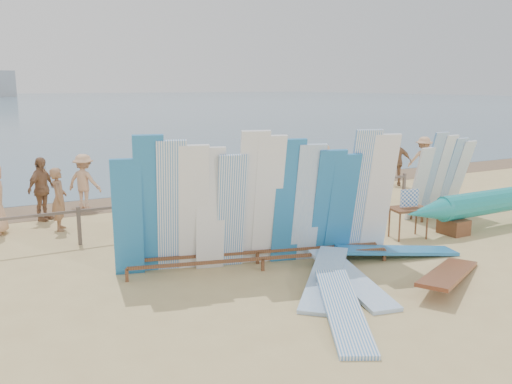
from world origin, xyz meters
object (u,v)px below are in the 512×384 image
main_surfboard_rack (260,206)px  outrigger_canoe (505,201)px  flat_board_a (350,285)px  beachgoer_3 (84,182)px  side_surfboard_rack (440,178)px  beachgoer_1 (59,199)px  flat_board_b (325,286)px  flat_board_e (343,319)px  flat_board_c (448,282)px  flat_board_d (397,257)px  stroller (303,190)px  beachgoer_7 (292,176)px  beachgoer_9 (322,169)px  beachgoer_8 (303,180)px  beachgoer_10 (397,162)px  beachgoer_extra_0 (423,159)px  beach_chair_right (265,201)px  beachgoer_extra_1 (41,189)px  beach_chair_left (221,206)px  vendor_table (408,222)px  beachgoer_6 (315,176)px

main_surfboard_rack → outrigger_canoe: bearing=14.4°
flat_board_a → beachgoer_3: bearing=119.7°
side_surfboard_rack → flat_board_a: (-5.51, -3.03, -1.09)m
beachgoer_1 → flat_board_b: bearing=-138.6°
flat_board_e → main_surfboard_rack: bearing=116.5°
flat_board_c → flat_board_d: (0.22, 1.59, 0.00)m
stroller → beachgoer_7: 0.68m
beachgoer_9 → beachgoer_1: (-8.63, -0.71, -0.04)m
flat_board_d → beachgoer_8: (1.15, 5.40, 0.77)m
flat_board_e → beachgoer_10: (8.88, 8.37, 0.89)m
side_surfboard_rack → outrigger_canoe: side_surfboard_rack is taller
flat_board_c → beachgoer_10: (6.16, 8.04, 0.89)m
flat_board_d → flat_board_e: bearing=137.0°
outrigger_canoe → flat_board_c: (-4.66, -2.35, -0.64)m
side_surfboard_rack → beachgoer_extra_0: (3.82, 4.37, -0.23)m
beach_chair_right → beachgoer_extra_1: 6.25m
beachgoer_extra_1 → flat_board_c: bearing=-101.2°
flat_board_b → flat_board_d: bearing=59.0°
flat_board_a → flat_board_b: size_ratio=1.00×
beachgoer_extra_1 → beach_chair_left: bearing=-67.4°
beachgoer_1 → main_surfboard_rack: bearing=-135.8°
flat_board_d → beach_chair_left: bearing=31.5°
vendor_table → flat_board_a: (-3.20, -1.84, -0.40)m
outrigger_canoe → stroller: stroller is taller
beach_chair_right → beachgoer_9: (2.92, 1.21, 0.59)m
vendor_table → flat_board_d: bearing=-129.2°
beachgoer_extra_0 → outrigger_canoe: bearing=97.5°
beachgoer_8 → beachgoer_extra_1: size_ratio=0.88×
flat_board_d → beachgoer_extra_1: bearing=55.0°
main_surfboard_rack → flat_board_a: (0.96, -1.68, -1.27)m
beachgoer_8 → vendor_table: bearing=-2.2°
beach_chair_right → beachgoer_9: beachgoer_9 is taller
vendor_table → beachgoer_3: 9.34m
beachgoer_7 → flat_board_d: bearing=-7.3°
flat_board_b → stroller: stroller is taller
vendor_table → beachgoer_extra_0: beachgoer_extra_0 is taller
side_surfboard_rack → flat_board_a: size_ratio=0.90×
beach_chair_right → beachgoer_6: size_ratio=0.56×
side_surfboard_rack → beachgoer_3: 10.28m
outrigger_canoe → beachgoer_3: size_ratio=4.27×
main_surfboard_rack → flat_board_c: 3.84m
beach_chair_left → beachgoer_6: size_ratio=0.61×
main_surfboard_rack → beachgoer_1: size_ratio=3.52×
main_surfboard_rack → side_surfboard_rack: 6.62m
flat_board_c → beach_chair_right: bearing=-29.4°
outrigger_canoe → flat_board_a: (-6.37, -1.57, -0.64)m
flat_board_a → flat_board_d: (1.93, 0.82, 0.00)m
main_surfboard_rack → beach_chair_left: size_ratio=5.97×
flat_board_a → beach_chair_left: size_ratio=2.85×
beach_chair_left → beachgoer_6: 3.52m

